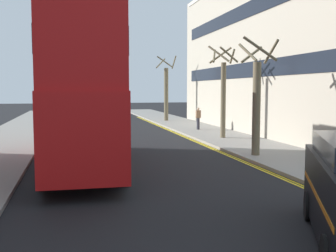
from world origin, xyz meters
The scene contains 9 objects.
sidewalk_right centered at (6.50, 16.00, 0.07)m, with size 4.00×80.00×0.14m, color gray.
kerb_line_outer centered at (4.40, 14.00, 0.00)m, with size 0.10×56.00×0.01m, color yellow.
kerb_line_inner centered at (4.24, 14.00, 0.00)m, with size 0.10×56.00×0.01m, color yellow.
double_decker_bus_away centered at (-2.34, 13.48, 3.03)m, with size 2.99×10.86×5.64m.
pedestrian_far centered at (6.22, 25.49, 0.99)m, with size 0.34×0.22×1.62m.
street_tree_near centered at (6.15, 20.33, 2.94)m, with size 1.78×1.81×5.56m.
street_tree_mid centered at (5.21, 13.82, 2.55)m, with size 1.67×1.60×5.19m.
street_tree_far centered at (5.86, 34.31, 2.87)m, with size 1.82×2.00×6.03m.
townhouse_terrace_right centered at (13.50, 22.41, 5.72)m, with size 10.08×28.00×11.44m.
Camera 1 is at (-2.73, -2.61, 3.08)m, focal length 42.95 mm.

